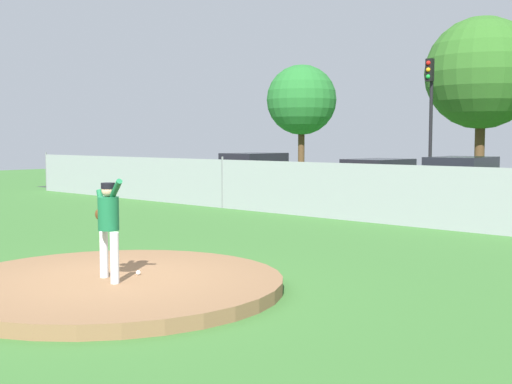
{
  "coord_description": "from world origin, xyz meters",
  "views": [
    {
      "loc": [
        8.57,
        -6.07,
        2.37
      ],
      "look_at": [
        0.14,
        3.13,
        1.38
      ],
      "focal_mm": 46.69,
      "sensor_mm": 36.0,
      "label": 1
    }
  ],
  "objects_px": {
    "parked_car_burgundy": "(254,175)",
    "traffic_light_near": "(430,105)",
    "parked_car_slate": "(461,186)",
    "baseball": "(138,273)",
    "pitcher_youth": "(108,220)",
    "parked_car_red": "(378,183)"
  },
  "relations": [
    {
      "from": "traffic_light_near",
      "to": "parked_car_slate",
      "type": "bearing_deg",
      "value": -51.87
    },
    {
      "from": "baseball",
      "to": "parked_car_red",
      "type": "xyz_separation_m",
      "value": [
        -4.36,
        14.05,
        0.55
      ]
    },
    {
      "from": "baseball",
      "to": "traffic_light_near",
      "type": "distance_m",
      "value": 19.1
    },
    {
      "from": "traffic_light_near",
      "to": "parked_car_burgundy",
      "type": "bearing_deg",
      "value": -147.28
    },
    {
      "from": "parked_car_slate",
      "to": "parked_car_burgundy",
      "type": "relative_size",
      "value": 0.93
    },
    {
      "from": "pitcher_youth",
      "to": "parked_car_slate",
      "type": "relative_size",
      "value": 0.36
    },
    {
      "from": "parked_car_red",
      "to": "parked_car_slate",
      "type": "bearing_deg",
      "value": -5.34
    },
    {
      "from": "pitcher_youth",
      "to": "parked_car_red",
      "type": "xyz_separation_m",
      "value": [
        -4.35,
        14.59,
        -0.35
      ]
    },
    {
      "from": "baseball",
      "to": "parked_car_burgundy",
      "type": "bearing_deg",
      "value": 126.66
    },
    {
      "from": "pitcher_youth",
      "to": "parked_car_slate",
      "type": "distance_m",
      "value": 14.33
    },
    {
      "from": "parked_car_slate",
      "to": "baseball",
      "type": "bearing_deg",
      "value": -85.54
    },
    {
      "from": "traffic_light_near",
      "to": "pitcher_youth",
      "type": "bearing_deg",
      "value": -76.33
    },
    {
      "from": "baseball",
      "to": "parked_car_burgundy",
      "type": "distance_m",
      "value": 17.84
    },
    {
      "from": "parked_car_burgundy",
      "to": "parked_car_slate",
      "type": "bearing_deg",
      "value": -3.36
    },
    {
      "from": "parked_car_slate",
      "to": "traffic_light_near",
      "type": "bearing_deg",
      "value": 128.13
    },
    {
      "from": "pitcher_youth",
      "to": "parked_car_red",
      "type": "distance_m",
      "value": 15.23
    },
    {
      "from": "parked_car_slate",
      "to": "parked_car_burgundy",
      "type": "distance_m",
      "value": 9.59
    },
    {
      "from": "pitcher_youth",
      "to": "traffic_light_near",
      "type": "height_order",
      "value": "traffic_light_near"
    },
    {
      "from": "parked_car_burgundy",
      "to": "baseball",
      "type": "bearing_deg",
      "value": -53.34
    },
    {
      "from": "pitcher_youth",
      "to": "parked_car_red",
      "type": "height_order",
      "value": "pitcher_youth"
    },
    {
      "from": "baseball",
      "to": "traffic_light_near",
      "type": "relative_size",
      "value": 0.01
    },
    {
      "from": "parked_car_burgundy",
      "to": "traffic_light_near",
      "type": "relative_size",
      "value": 0.84
    }
  ]
}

